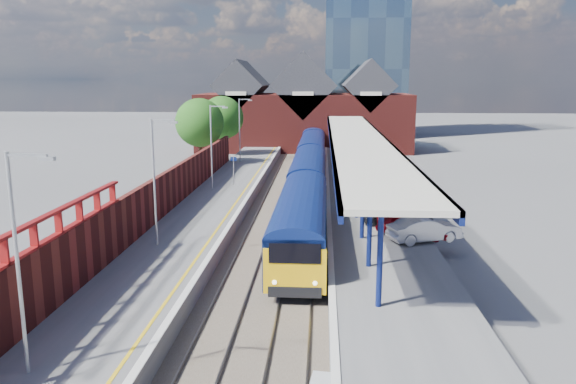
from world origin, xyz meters
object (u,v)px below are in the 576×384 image
object	(u,v)px
lamp_post_b	(156,174)
parked_car_red	(414,224)
parked_car_silver	(424,229)
parked_car_dark	(397,215)
lamp_post_a	(21,251)
platform_sign	(234,166)
lamp_post_d	(241,126)
train	(311,159)
lamp_post_c	(213,142)
parked_car_blue	(380,176)

from	to	relation	value
lamp_post_b	parked_car_red	bearing A→B (deg)	10.29
parked_car_silver	parked_car_dark	bearing A→B (deg)	-5.09
lamp_post_a	platform_sign	xyz separation A→B (m)	(1.36, 32.00, -2.30)
lamp_post_b	lamp_post_d	xyz separation A→B (m)	(0.00, 32.00, 0.00)
train	lamp_post_c	xyz separation A→B (m)	(-7.86, -10.77, 2.87)
lamp_post_a	platform_sign	world-z (taller)	lamp_post_a
train	parked_car_silver	xyz separation A→B (m)	(7.01, -25.22, -0.43)
train	parked_car_blue	world-z (taller)	train
parked_car_silver	parked_car_blue	world-z (taller)	parked_car_silver
train	parked_car_silver	distance (m)	26.18
lamp_post_a	parked_car_blue	bearing A→B (deg)	67.27
lamp_post_c	train	bearing A→B (deg)	53.90
parked_car_blue	parked_car_silver	bearing A→B (deg)	176.11
train	lamp_post_a	bearing A→B (deg)	-100.91
parked_car_silver	parked_car_blue	bearing A→B (deg)	-18.86
train	parked_car_red	bearing A→B (deg)	-74.71
lamp_post_d	parked_car_dark	xyz separation A→B (m)	(13.81, -26.80, -3.34)
parked_car_dark	parked_car_blue	bearing A→B (deg)	-0.18
train	parked_car_silver	world-z (taller)	train
lamp_post_d	parked_car_silver	xyz separation A→B (m)	(14.86, -30.45, -3.30)
lamp_post_a	parked_car_silver	bearing A→B (deg)	46.30
lamp_post_b	parked_car_red	world-z (taller)	lamp_post_b
lamp_post_d	lamp_post_a	bearing A→B (deg)	-90.00
train	lamp_post_b	distance (m)	28.05
lamp_post_c	lamp_post_d	xyz separation A→B (m)	(0.00, 16.00, 0.00)
parked_car_silver	lamp_post_a	bearing A→B (deg)	115.07
lamp_post_d	parked_car_blue	size ratio (longest dim) A/B	1.48
parked_car_red	parked_car_dark	size ratio (longest dim) A/B	0.97
lamp_post_a	parked_car_silver	size ratio (longest dim) A/B	1.66
lamp_post_b	platform_sign	world-z (taller)	lamp_post_b
parked_car_dark	parked_car_silver	bearing A→B (deg)	-162.83
lamp_post_b	lamp_post_d	size ratio (longest dim) A/B	1.00
lamp_post_b	platform_sign	distance (m)	18.20
lamp_post_b	parked_car_silver	world-z (taller)	lamp_post_b
platform_sign	lamp_post_a	bearing A→B (deg)	-92.44
lamp_post_b	lamp_post_c	xyz separation A→B (m)	(0.00, 16.00, 0.00)
parked_car_red	parked_car_dark	xyz separation A→B (m)	(-0.65, 2.57, -0.09)
parked_car_silver	lamp_post_d	bearing A→B (deg)	4.79
parked_car_blue	lamp_post_d	bearing A→B (deg)	42.67
parked_car_dark	parked_car_blue	world-z (taller)	parked_car_blue
train	parked_car_dark	distance (m)	22.38
lamp_post_c	parked_car_blue	bearing A→B (deg)	14.68
lamp_post_a	parked_car_silver	xyz separation A→B (m)	(14.86, 15.55, -3.30)
parked_car_red	parked_car_silver	xyz separation A→B (m)	(0.41, -1.07, -0.04)
parked_car_blue	parked_car_red	bearing A→B (deg)	174.90
lamp_post_d	parked_car_silver	bearing A→B (deg)	-63.98
parked_car_silver	parked_car_blue	xyz separation A→B (m)	(-0.75, 18.15, -0.04)
train	platform_sign	bearing A→B (deg)	-126.51
lamp_post_b	train	bearing A→B (deg)	73.65
train	lamp_post_d	xyz separation A→B (m)	(-7.86, 5.23, 2.87)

